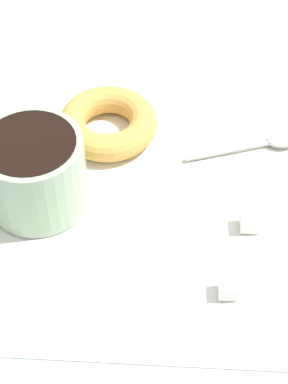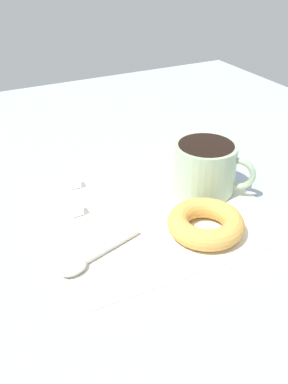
% 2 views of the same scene
% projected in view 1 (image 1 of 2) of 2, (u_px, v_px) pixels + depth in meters
% --- Properties ---
extents(ground_plane, '(1.20, 1.20, 0.02)m').
position_uv_depth(ground_plane, '(166.00, 233.00, 0.60)').
color(ground_plane, '#99A8B7').
extents(napkin, '(0.33, 0.33, 0.00)m').
position_uv_depth(napkin, '(144.00, 207.00, 0.61)').
color(napkin, white).
rests_on(napkin, ground_plane).
extents(coffee_cup, '(0.11, 0.10, 0.08)m').
position_uv_depth(coffee_cup, '(33.00, 170.00, 0.58)').
color(coffee_cup, '#9EB793').
rests_on(coffee_cup, napkin).
extents(donut, '(0.10, 0.10, 0.03)m').
position_uv_depth(donut, '(108.00, 123.00, 0.66)').
color(donut, gold).
rests_on(donut, napkin).
extents(spoon, '(0.05, 0.12, 0.01)m').
position_uv_depth(spoon, '(269.00, 142.00, 0.66)').
color(spoon, '#B7B2A8').
rests_on(spoon, napkin).
extents(sugar_cube, '(0.02, 0.02, 0.02)m').
position_uv_depth(sugar_cube, '(250.00, 222.00, 0.58)').
color(sugar_cube, white).
rests_on(sugar_cube, napkin).
extents(sugar_cube_extra, '(0.02, 0.02, 0.02)m').
position_uv_depth(sugar_cube_extra, '(228.00, 288.00, 0.54)').
color(sugar_cube_extra, white).
rests_on(sugar_cube_extra, napkin).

